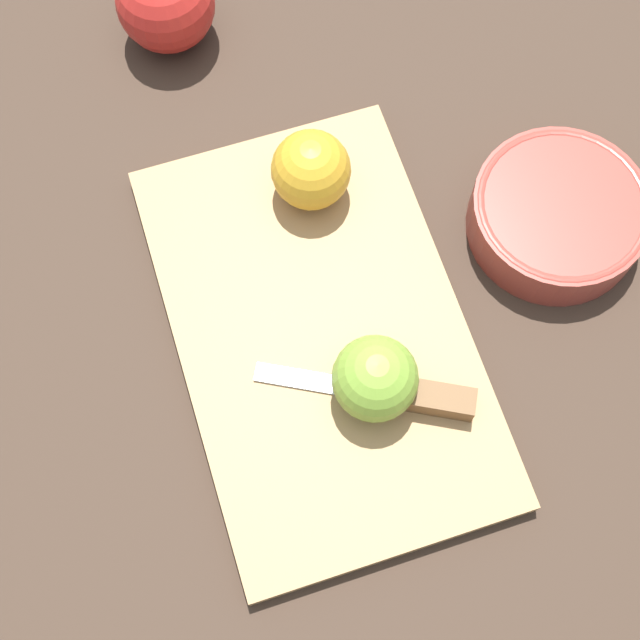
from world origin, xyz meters
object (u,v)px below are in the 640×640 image
(apple_half_right, at_px, (375,378))
(knife, at_px, (416,396))
(bowl, at_px, (556,211))
(apple_whole, at_px, (165,2))
(apple_half_left, at_px, (311,170))

(apple_half_right, bearing_deg, knife, -66.80)
(apple_half_right, height_order, bowl, apple_half_right)
(apple_half_right, distance_m, knife, 0.04)
(knife, height_order, apple_whole, apple_whole)
(knife, bearing_deg, apple_half_right, -2.46)
(apple_half_right, xyz_separation_m, apple_whole, (-0.40, -0.00, -0.01))
(apple_half_right, height_order, apple_whole, apple_whole)
(apple_half_left, xyz_separation_m, bowl, (0.11, 0.17, -0.02))
(apple_half_left, distance_m, apple_half_right, 0.19)
(knife, xyz_separation_m, bowl, (-0.09, 0.18, -0.00))
(apple_half_left, bearing_deg, apple_half_right, 138.62)
(apple_half_left, distance_m, apple_whole, 0.22)
(apple_half_right, xyz_separation_m, knife, (0.02, 0.03, -0.02))
(apple_half_left, height_order, knife, apple_half_left)
(apple_half_left, xyz_separation_m, knife, (0.20, -0.01, -0.02))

